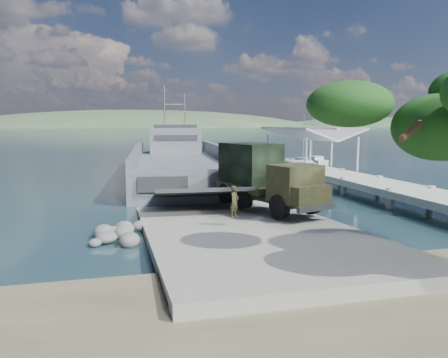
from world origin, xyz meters
TOP-DOWN VIEW (x-y plane):
  - ground at (0.00, 0.00)m, footprint 1400.00×1400.00m
  - boat_ramp at (0.00, -1.00)m, footprint 10.00×18.00m
  - shoreline_rocks at (-6.20, 0.50)m, footprint 3.20×5.60m
  - distant_headlands at (50.00, 560.00)m, footprint 1000.00×240.00m
  - pier at (13.00, 18.77)m, footprint 6.40×44.00m
  - landing_craft at (0.56, 24.40)m, footprint 12.34×38.45m
  - military_truck at (2.48, 3.92)m, footprint 4.85×8.72m
  - soldier at (-0.48, 0.07)m, footprint 0.69×0.68m
  - sailboat_near at (16.26, 28.21)m, footprint 2.47×5.84m
  - sailboat_far at (20.46, 34.46)m, footprint 2.39×5.76m

SIDE VIEW (x-z plane):
  - ground at x=0.00m, z-range 0.00..0.00m
  - shoreline_rocks at x=-6.20m, z-range -0.45..0.45m
  - distant_headlands at x=50.00m, z-range -24.00..24.00m
  - boat_ramp at x=0.00m, z-range 0.00..0.50m
  - sailboat_far at x=20.46m, z-range -3.04..3.76m
  - sailboat_near at x=16.26m, z-range -3.08..3.82m
  - landing_craft at x=0.56m, z-range -4.71..6.54m
  - soldier at x=-0.48m, z-range 0.50..2.11m
  - pier at x=13.00m, z-range -1.45..4.65m
  - military_truck at x=2.48m, z-range 0.49..4.37m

